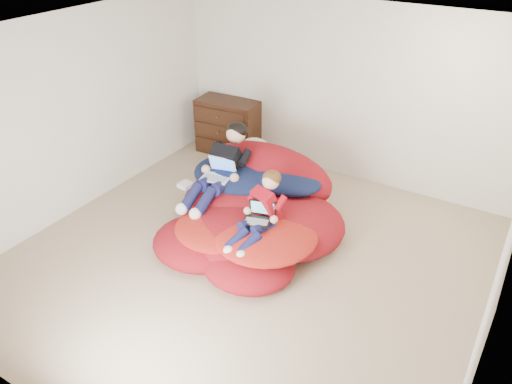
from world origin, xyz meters
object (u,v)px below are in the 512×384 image
older_boy (223,164)px  laptop_white (219,172)px  younger_boy (261,209)px  laptop_black (260,215)px  beanbag_pile (253,210)px  dresser (228,127)px

older_boy → laptop_white: size_ratio=3.31×
younger_boy → laptop_black: 0.08m
beanbag_pile → laptop_white: size_ratio=6.14×
older_boy → younger_boy: older_boy is taller
dresser → beanbag_pile: bearing=-48.3°
laptop_white → younger_boy: bearing=-26.0°
dresser → laptop_black: (1.85, -2.11, 0.12)m
older_boy → laptop_black: size_ratio=3.67×
beanbag_pile → younger_boy: 0.64m
younger_boy → laptop_black: (-0.00, -0.04, -0.07)m
older_boy → laptop_white: older_boy is taller
beanbag_pile → younger_boy: bearing=-47.9°
dresser → younger_boy: bearing=-48.2°
beanbag_pile → laptop_black: size_ratio=6.81×
laptop_white → beanbag_pile: bearing=-3.5°
younger_boy → laptop_white: younger_boy is taller
beanbag_pile → younger_boy: (0.36, -0.40, 0.36)m
older_boy → younger_boy: 1.02m
younger_boy → laptop_black: younger_boy is taller
beanbag_pile → laptop_black: bearing=-50.5°
dresser → older_boy: bearing=-57.7°
laptop_white → older_boy: bearing=90.0°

